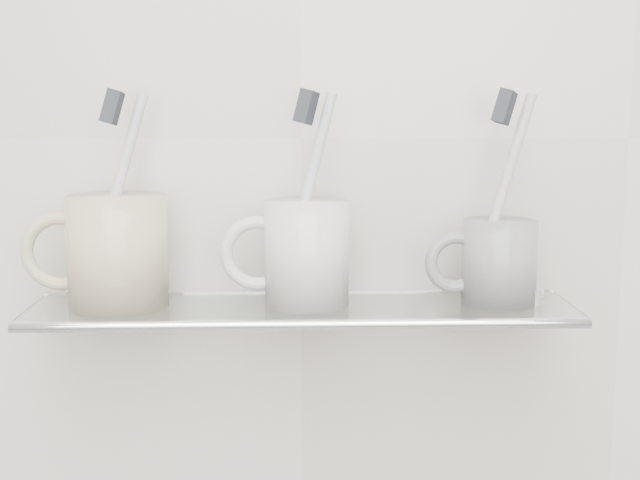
{
  "coord_description": "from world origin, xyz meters",
  "views": [
    {
      "loc": [
        -0.01,
        0.24,
        1.29
      ],
      "look_at": [
        0.02,
        1.04,
        1.16
      ],
      "focal_mm": 50.0,
      "sensor_mm": 36.0,
      "label": 1
    }
  ],
  "objects_px": {
    "mug_left": "(118,251)",
    "mug_right": "(499,262)",
    "shelf_glass": "(302,310)",
    "mug_center": "(307,253)"
  },
  "relations": [
    {
      "from": "shelf_glass",
      "to": "mug_center",
      "type": "relative_size",
      "value": 5.19
    },
    {
      "from": "shelf_glass",
      "to": "mug_center",
      "type": "height_order",
      "value": "mug_center"
    },
    {
      "from": "mug_right",
      "to": "mug_center",
      "type": "bearing_deg",
      "value": -170.79
    },
    {
      "from": "mug_left",
      "to": "mug_center",
      "type": "xyz_separation_m",
      "value": [
        0.17,
        0.0,
        -0.0
      ]
    },
    {
      "from": "mug_left",
      "to": "mug_right",
      "type": "xyz_separation_m",
      "value": [
        0.35,
        0.0,
        -0.01
      ]
    },
    {
      "from": "mug_left",
      "to": "mug_right",
      "type": "bearing_deg",
      "value": 18.52
    },
    {
      "from": "shelf_glass",
      "to": "mug_left",
      "type": "xyz_separation_m",
      "value": [
        -0.17,
        0.0,
        0.05
      ]
    },
    {
      "from": "mug_left",
      "to": "mug_right",
      "type": "distance_m",
      "value": 0.35
    },
    {
      "from": "mug_right",
      "to": "shelf_glass",
      "type": "bearing_deg",
      "value": -169.22
    },
    {
      "from": "mug_center",
      "to": "mug_right",
      "type": "height_order",
      "value": "mug_center"
    }
  ]
}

